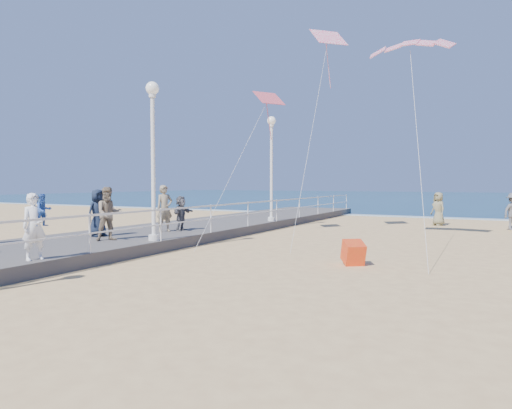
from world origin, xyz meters
The scene contains 18 objects.
ground centered at (0.00, 0.00, 0.00)m, with size 160.00×160.00×0.00m, color #EAC07A.
ocean centered at (0.00, 65.00, 0.01)m, with size 160.00×90.00×0.05m, color #0D3651.
surf_line centered at (0.00, 20.50, 0.03)m, with size 160.00×1.20×0.04m, color white.
boardwalk centered at (-7.50, 0.00, 0.20)m, with size 5.00×44.00×0.40m, color #625D59.
railing centered at (-5.05, 0.00, 1.25)m, with size 0.05×42.00×0.55m.
lamp_post_mid centered at (-5.35, 0.00, 3.66)m, with size 0.44×0.44×5.32m.
lamp_post_far centered at (-5.35, 9.00, 3.66)m, with size 0.44×0.44×5.32m.
woman_holding_toddler centered at (-5.40, -4.43, 1.25)m, with size 0.62×0.41×1.70m, color white.
toddler_held centered at (-5.25, -4.28, 1.66)m, with size 0.40×0.31×0.82m, color #305AB5.
spectator_1 centered at (-6.69, -0.71, 1.31)m, with size 0.88×0.69×1.81m, color gray.
spectator_4 centered at (-7.91, -0.04, 1.26)m, with size 0.84×0.55×1.72m, color #172134.
spectator_5 centered at (-6.51, 3.01, 1.11)m, with size 1.32×0.42×1.42m, color #59595E.
spectator_6 centered at (-6.84, 2.38, 1.33)m, with size 0.68×0.45×1.86m, color gray.
beach_walker_c centered at (1.99, 14.87, 0.92)m, with size 0.90×0.59×1.84m, color gray.
box_kite centered at (1.30, 0.77, 0.30)m, with size 0.55×0.55×0.60m, color red.
kite_parafoil centered at (1.82, 6.35, 7.66)m, with size 3.16×0.90×0.30m, color #E31A4E, non-canonical shape.
kite_diamond_pink centered at (-4.28, 6.56, 6.15)m, with size 1.17×1.17×0.02m, color #D84F5D.
kite_diamond_redwhite centered at (-1.96, 7.86, 8.85)m, with size 1.40×1.40×0.02m, color #F11C51.
Camera 1 is at (4.93, -11.90, 2.35)m, focal length 32.00 mm.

